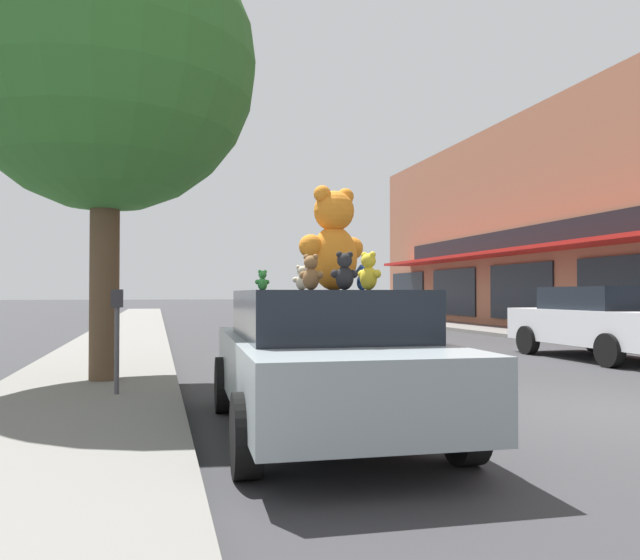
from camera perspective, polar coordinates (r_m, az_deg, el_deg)
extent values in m
plane|color=#333335|center=(7.95, 27.08, -10.86)|extent=(260.00, 260.00, 0.00)
cube|color=slate|center=(6.06, -23.61, -13.38)|extent=(2.40, 90.00, 0.13)
cube|color=red|center=(18.75, 24.44, 3.27)|extent=(1.43, 30.09, 0.12)
cube|color=black|center=(19.22, 25.97, 4.82)|extent=(0.08, 28.65, 0.70)
cube|color=black|center=(19.13, 26.05, -0.94)|extent=(0.06, 3.89, 2.00)
cube|color=black|center=(23.24, 17.78, -1.03)|extent=(0.06, 3.89, 2.00)
cube|color=black|center=(27.70, 12.08, -1.08)|extent=(0.06, 3.89, 2.00)
cube|color=black|center=(32.35, 7.99, -1.11)|extent=(0.06, 3.89, 2.00)
cube|color=#8C999E|center=(6.05, 0.26, -8.16)|extent=(1.94, 4.21, 0.61)
cube|color=black|center=(6.01, 0.26, -3.12)|extent=(1.64, 2.34, 0.45)
cylinder|color=black|center=(7.23, -8.74, -9.44)|extent=(0.23, 0.64, 0.63)
cylinder|color=black|center=(7.54, 4.60, -9.12)|extent=(0.23, 0.64, 0.63)
cylinder|color=black|center=(4.72, -6.80, -13.90)|extent=(0.23, 0.64, 0.63)
cylinder|color=black|center=(5.17, 13.06, -12.76)|extent=(0.23, 0.64, 0.63)
ellipsoid|color=orange|center=(6.02, 1.29, 1.99)|extent=(0.59, 0.55, 0.62)
sphere|color=orange|center=(6.06, 1.29, 6.32)|extent=(0.51, 0.51, 0.39)
sphere|color=orange|center=(6.17, 2.34, 7.62)|extent=(0.21, 0.21, 0.17)
sphere|color=orange|center=(6.00, 0.20, 7.87)|extent=(0.21, 0.21, 0.17)
sphere|color=#FFBA41|center=(6.19, 0.34, 5.94)|extent=(0.19, 0.19, 0.15)
sphere|color=orange|center=(6.21, 2.92, 2.90)|extent=(0.30, 0.30, 0.23)
sphere|color=orange|center=(5.91, -0.85, 3.11)|extent=(0.30, 0.30, 0.23)
ellipsoid|color=yellow|center=(5.39, 4.46, 0.16)|extent=(0.20, 0.20, 0.21)
sphere|color=yellow|center=(5.40, 4.45, 1.77)|extent=(0.18, 0.18, 0.13)
sphere|color=yellow|center=(5.37, 4.84, 2.33)|extent=(0.08, 0.08, 0.05)
sphere|color=yellow|center=(5.43, 4.07, 2.29)|extent=(0.08, 0.08, 0.05)
sphere|color=#FFFF4D|center=(5.44, 4.82, 1.67)|extent=(0.07, 0.07, 0.05)
sphere|color=yellow|center=(5.35, 5.22, 0.56)|extent=(0.10, 0.10, 0.08)
sphere|color=yellow|center=(5.46, 3.86, 0.52)|extent=(0.10, 0.10, 0.08)
ellipsoid|color=green|center=(6.48, -5.28, -0.38)|extent=(0.12, 0.10, 0.13)
sphere|color=green|center=(6.48, -5.28, 0.49)|extent=(0.10, 0.10, 0.08)
sphere|color=green|center=(6.49, -5.02, 0.77)|extent=(0.04, 0.04, 0.04)
sphere|color=green|center=(6.47, -5.53, 0.78)|extent=(0.04, 0.04, 0.04)
sphere|color=#5ADA6D|center=(6.51, -5.38, 0.43)|extent=(0.04, 0.04, 0.03)
sphere|color=green|center=(6.50, -4.86, -0.18)|extent=(0.06, 0.06, 0.05)
sphere|color=green|center=(6.47, -5.75, -0.17)|extent=(0.06, 0.06, 0.05)
ellipsoid|color=blue|center=(6.07, 3.86, -0.23)|extent=(0.15, 0.15, 0.16)
sphere|color=blue|center=(6.07, 3.86, 0.85)|extent=(0.13, 0.13, 0.10)
sphere|color=blue|center=(6.11, 3.91, 1.20)|extent=(0.06, 0.06, 0.04)
sphere|color=blue|center=(6.04, 3.80, 1.23)|extent=(0.06, 0.06, 0.04)
sphere|color=#548DFF|center=(6.08, 3.47, 0.80)|extent=(0.05, 0.05, 0.04)
sphere|color=blue|center=(6.13, 3.87, 0.02)|extent=(0.08, 0.08, 0.06)
sphere|color=blue|center=(6.01, 3.68, 0.04)|extent=(0.08, 0.08, 0.06)
ellipsoid|color=black|center=(5.03, 2.26, 0.18)|extent=(0.16, 0.14, 0.19)
sphere|color=black|center=(5.04, 2.26, 1.79)|extent=(0.13, 0.13, 0.12)
sphere|color=black|center=(5.05, 2.75, 2.32)|extent=(0.06, 0.06, 0.05)
sphere|color=black|center=(5.03, 1.77, 2.34)|extent=(0.06, 0.06, 0.05)
sphere|color=#3A3A3D|center=(5.09, 2.15, 1.68)|extent=(0.05, 0.05, 0.05)
sphere|color=black|center=(5.06, 3.10, 0.56)|extent=(0.08, 0.08, 0.07)
sphere|color=black|center=(5.03, 1.37, 0.56)|extent=(0.08, 0.08, 0.07)
ellipsoid|color=beige|center=(5.62, -1.69, -0.23)|extent=(0.12, 0.10, 0.14)
sphere|color=beige|center=(5.62, -1.69, 0.83)|extent=(0.10, 0.10, 0.09)
sphere|color=beige|center=(5.62, -1.36, 1.19)|extent=(0.04, 0.04, 0.04)
sphere|color=beige|center=(5.62, -2.01, 1.19)|extent=(0.04, 0.04, 0.04)
sphere|color=white|center=(5.66, -1.72, 0.76)|extent=(0.04, 0.04, 0.03)
sphere|color=beige|center=(5.63, -1.12, 0.02)|extent=(0.06, 0.06, 0.05)
sphere|color=beige|center=(5.62, -2.27, 0.03)|extent=(0.06, 0.06, 0.05)
ellipsoid|color=olive|center=(5.34, -0.84, 0.10)|extent=(0.19, 0.19, 0.19)
sphere|color=olive|center=(5.35, -0.84, 1.61)|extent=(0.17, 0.17, 0.12)
sphere|color=olive|center=(5.33, -0.42, 2.13)|extent=(0.07, 0.07, 0.05)
sphere|color=olive|center=(5.37, -1.26, 2.10)|extent=(0.07, 0.07, 0.05)
sphere|color=tan|center=(5.39, -0.60, 1.51)|extent=(0.06, 0.06, 0.05)
sphere|color=olive|center=(5.32, -0.04, 0.46)|extent=(0.10, 0.10, 0.07)
sphere|color=olive|center=(5.39, -1.52, 0.44)|extent=(0.10, 0.10, 0.07)
cube|color=silver|center=(14.03, 24.35, -3.92)|extent=(1.80, 4.14, 0.70)
cube|color=black|center=(14.01, 24.33, -1.53)|extent=(1.58, 2.14, 0.47)
cylinder|color=black|center=(14.56, 18.46, -5.23)|extent=(0.20, 0.63, 0.63)
cylinder|color=black|center=(15.59, 23.90, -4.92)|extent=(0.20, 0.63, 0.63)
cylinder|color=black|center=(12.50, 24.94, -5.86)|extent=(0.20, 0.63, 0.63)
cylinder|color=brown|center=(9.35, -19.11, -0.34)|extent=(0.41, 0.41, 2.71)
sphere|color=#33702D|center=(9.92, -18.98, 18.33)|extent=(4.28, 4.28, 4.28)
cylinder|color=#4C4C51|center=(8.01, -18.09, -6.16)|extent=(0.06, 0.06, 1.05)
cube|color=#2D2D33|center=(7.98, -18.06, -1.61)|extent=(0.14, 0.10, 0.22)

